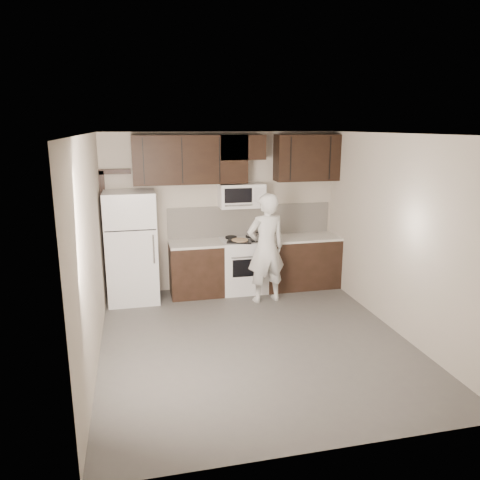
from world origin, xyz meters
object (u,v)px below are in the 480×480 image
object	(u,v)px
stove	(243,265)
person	(266,248)
microwave	(242,195)
refrigerator	(132,247)

from	to	relation	value
stove	person	bearing A→B (deg)	-65.90
microwave	refrigerator	distance (m)	2.00
refrigerator	person	world-z (taller)	refrigerator
stove	person	world-z (taller)	person
microwave	person	size ratio (longest dim) A/B	0.43
stove	refrigerator	world-z (taller)	refrigerator
person	microwave	bearing A→B (deg)	-78.67
refrigerator	person	size ratio (longest dim) A/B	1.01
stove	microwave	distance (m)	1.20
refrigerator	person	bearing A→B (deg)	-13.45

